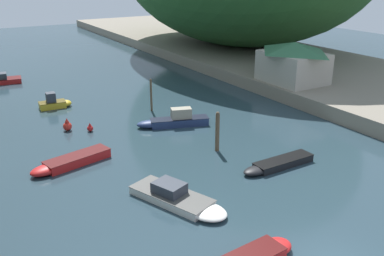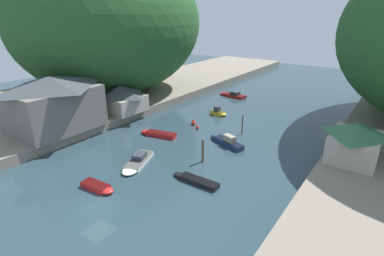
# 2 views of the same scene
# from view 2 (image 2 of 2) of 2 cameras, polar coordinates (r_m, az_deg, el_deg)

# --- Properties ---
(water_surface) EXTENTS (130.00, 130.00, 0.00)m
(water_surface) POSITION_cam_2_polar(r_m,az_deg,el_deg) (51.87, 9.12, 1.24)
(water_surface) COLOR #283D47
(water_surface) RESTS_ON ground
(left_bank) EXTENTS (22.00, 120.00, 1.39)m
(left_bank) POSITION_cam_2_polar(r_m,az_deg,el_deg) (66.79, -11.40, 6.26)
(left_bank) COLOR gray
(left_bank) RESTS_ON ground
(hillside_left) EXTENTS (29.33, 41.06, 27.79)m
(hillside_left) POSITION_cam_2_polar(r_m,az_deg,el_deg) (64.05, -14.57, 18.64)
(hillside_left) COLOR #285628
(hillside_left) RESTS_ON left_bank
(waterfront_building) EXTENTS (9.66, 12.42, 7.81)m
(waterfront_building) POSITION_cam_2_polar(r_m,az_deg,el_deg) (47.51, -24.89, 4.47)
(waterfront_building) COLOR slate
(waterfront_building) RESTS_ON left_bank
(boathouse_shed) EXTENTS (7.81, 6.82, 4.40)m
(boathouse_shed) POSITION_cam_2_polar(r_m,az_deg,el_deg) (53.36, -13.41, 5.63)
(boathouse_shed) COLOR #B2A899
(boathouse_shed) RESTS_ON left_bank
(right_bank_cottage) EXTENTS (5.56, 6.85, 4.23)m
(right_bank_cottage) POSITION_cam_2_polar(r_m,az_deg,el_deg) (39.15, 28.60, -2.39)
(right_bank_cottage) COLOR #B2A899
(right_bank_cottage) RESTS_ON right_bank
(boat_near_quay) EXTENTS (4.08, 6.65, 1.12)m
(boat_near_quay) POSITION_cam_2_polar(r_m,az_deg,el_deg) (37.59, -10.41, -6.36)
(boat_near_quay) COLOR silver
(boat_near_quay) RESTS_ON water_surface
(boat_yellow_tender) EXTENTS (3.16, 1.55, 1.54)m
(boat_yellow_tender) POSITION_cam_2_polar(r_m,az_deg,el_deg) (54.55, 5.10, 2.96)
(boat_yellow_tender) COLOR gold
(boat_yellow_tender) RESTS_ON water_surface
(boat_navy_launch) EXTENTS (4.12, 1.63, 0.57)m
(boat_navy_launch) POSITION_cam_2_polar(r_m,az_deg,el_deg) (33.62, -17.33, -10.74)
(boat_navy_launch) COLOR red
(boat_navy_launch) RESTS_ON water_surface
(boat_white_cruiser) EXTENTS (6.66, 2.76, 1.24)m
(boat_white_cruiser) POSITION_cam_2_polar(r_m,az_deg,el_deg) (67.20, 7.63, 6.31)
(boat_white_cruiser) COLOR red
(boat_white_cruiser) RESTS_ON water_surface
(boat_red_skiff) EXTENTS (5.74, 1.30, 0.51)m
(boat_red_skiff) POSITION_cam_2_polar(r_m,az_deg,el_deg) (33.51, 0.35, -9.81)
(boat_red_skiff) COLOR black
(boat_red_skiff) RESTS_ON water_surface
(boat_mid_channel) EXTENTS (6.30, 3.21, 1.55)m
(boat_mid_channel) POSITION_cam_2_polar(r_m,az_deg,el_deg) (42.65, 6.44, -2.46)
(boat_mid_channel) COLOR navy
(boat_mid_channel) RESTS_ON water_surface
(boat_cabin_cruiser) EXTENTS (5.95, 2.67, 0.63)m
(boat_cabin_cruiser) POSITION_cam_2_polar(r_m,az_deg,el_deg) (45.58, -6.68, -1.09)
(boat_cabin_cruiser) COLOR red
(boat_cabin_cruiser) RESTS_ON water_surface
(mooring_post_second) EXTENTS (0.31, 0.31, 3.07)m
(mooring_post_second) POSITION_cam_2_polar(r_m,az_deg,el_deg) (37.07, 2.06, -4.32)
(mooring_post_second) COLOR brown
(mooring_post_second) RESTS_ON water_surface
(mooring_post_fourth) EXTENTS (0.20, 0.20, 3.15)m
(mooring_post_fourth) POSITION_cam_2_polar(r_m,az_deg,el_deg) (45.98, 9.57, 0.66)
(mooring_post_fourth) COLOR brown
(mooring_post_fourth) RESTS_ON water_surface
(channel_buoy_near) EXTENTS (0.51, 0.51, 0.76)m
(channel_buoy_near) POSITION_cam_2_polar(r_m,az_deg,el_deg) (47.79, 1.01, 0.12)
(channel_buoy_near) COLOR red
(channel_buoy_near) RESTS_ON water_surface
(channel_buoy_far) EXTENTS (0.74, 0.74, 1.11)m
(channel_buoy_far) POSITION_cam_2_polar(r_m,az_deg,el_deg) (49.47, 0.28, 1.05)
(channel_buoy_far) COLOR red
(channel_buoy_far) RESTS_ON water_surface
(person_on_quay) EXTENTS (0.32, 0.43, 1.69)m
(person_on_quay) POSITION_cam_2_polar(r_m,az_deg,el_deg) (44.22, -28.75, -1.56)
(person_on_quay) COLOR #282D3D
(person_on_quay) RESTS_ON left_bank
(person_by_boathouse) EXTENTS (0.26, 0.40, 1.69)m
(person_by_boathouse) POSITION_cam_2_polar(r_m,az_deg,el_deg) (48.57, -18.79, 1.90)
(person_by_boathouse) COLOR #282D3D
(person_by_boathouse) RESTS_ON left_bank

